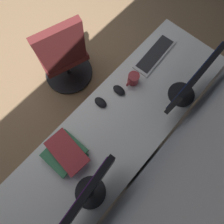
% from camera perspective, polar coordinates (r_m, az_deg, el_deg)
% --- Properties ---
extents(floor_plane, '(5.38, 5.38, 0.00)m').
position_cam_1_polar(floor_plane, '(2.81, -25.01, 18.17)').
color(floor_plane, '#9E7A56').
extents(wall_back, '(5.08, 0.10, 2.60)m').
position_cam_1_polar(wall_back, '(0.87, 29.72, -3.31)').
color(wall_back, '#8C939E').
rests_on(wall_back, ground).
extents(desk, '(2.03, 0.62, 0.73)m').
position_cam_1_polar(desk, '(1.41, 1.52, -4.91)').
color(desk, white).
rests_on(desk, ground).
extents(drawer_pedestal, '(0.40, 0.51, 0.69)m').
position_cam_1_polar(drawer_pedestal, '(1.70, 0.04, -9.90)').
color(drawer_pedestal, white).
rests_on(drawer_pedestal, ground).
extents(monitor_primary, '(0.49, 0.20, 0.43)m').
position_cam_1_polar(monitor_primary, '(1.07, -8.26, -24.30)').
color(monitor_primary, black).
rests_on(monitor_primary, desk).
extents(monitor_secondary, '(0.49, 0.20, 0.40)m').
position_cam_1_polar(monitor_secondary, '(1.32, 23.60, 8.91)').
color(monitor_secondary, black).
rests_on(monitor_secondary, desk).
extents(keyboard_main, '(0.43, 0.16, 0.02)m').
position_cam_1_polar(keyboard_main, '(1.62, 12.96, 16.86)').
color(keyboard_main, silver).
rests_on(keyboard_main, desk).
extents(mouse_main, '(0.06, 0.10, 0.03)m').
position_cam_1_polar(mouse_main, '(1.41, 2.17, 6.68)').
color(mouse_main, black).
rests_on(mouse_main, desk).
extents(mouse_spare, '(0.06, 0.10, 0.03)m').
position_cam_1_polar(mouse_spare, '(1.38, -3.52, 2.94)').
color(mouse_spare, black).
rests_on(mouse_spare, desk).
extents(book_stack_near, '(0.24, 0.31, 0.08)m').
position_cam_1_polar(book_stack_near, '(1.31, -13.98, -11.97)').
color(book_stack_near, '#3D8456').
rests_on(book_stack_near, desk).
extents(coffee_mug, '(0.13, 0.09, 0.09)m').
position_cam_1_polar(coffee_mug, '(1.43, 6.49, 10.06)').
color(coffee_mug, '#A53338').
rests_on(coffee_mug, desk).
extents(office_chair, '(0.56, 0.60, 0.97)m').
position_cam_1_polar(office_chair, '(1.97, -14.72, 16.04)').
color(office_chair, maroon).
rests_on(office_chair, ground).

